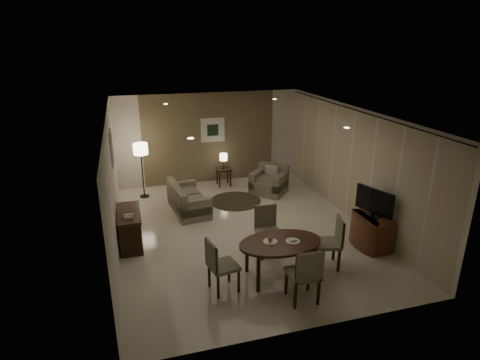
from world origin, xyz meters
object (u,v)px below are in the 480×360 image
object	(u,v)px
chair_far	(269,232)
armchair	(269,180)
chair_left	(224,265)
sofa	(189,198)
chair_near	(303,273)
side_table	(224,177)
dining_table	(280,259)
chair_right	(327,243)
floor_lamp	(142,171)
console_desk	(130,228)
tv_cabinet	(372,231)

from	to	relation	value
chair_far	armchair	size ratio (longest dim) A/B	1.12
chair_left	sofa	xyz separation A→B (m)	(-0.04, 3.54, -0.12)
chair_near	side_table	distance (m)	5.78
dining_table	chair_near	bearing A→B (deg)	-81.61
chair_near	chair_right	size ratio (longest dim) A/B	1.02
dining_table	side_table	size ratio (longest dim) A/B	2.90
chair_near	floor_lamp	size ratio (longest dim) A/B	0.67
console_desk	chair_far	bearing A→B (deg)	-24.02
armchair	chair_right	bearing A→B (deg)	-50.52
tv_cabinet	chair_far	xyz separation A→B (m)	(-2.20, 0.30, 0.15)
chair_right	armchair	size ratio (longest dim) A/B	1.13
sofa	floor_lamp	world-z (taller)	floor_lamp
chair_left	chair_right	size ratio (longest dim) A/B	0.97
tv_cabinet	armchair	xyz separation A→B (m)	(-1.03, 3.50, 0.05)
dining_table	sofa	xyz separation A→B (m)	(-1.12, 3.44, 0.00)
console_desk	floor_lamp	size ratio (longest dim) A/B	0.79
console_desk	chair_left	bearing A→B (deg)	-54.83
chair_far	armchair	world-z (taller)	chair_far
chair_far	chair_right	bearing A→B (deg)	-38.11
chair_far	floor_lamp	xyz separation A→B (m)	(-2.25, 3.92, 0.26)
sofa	chair_far	bearing A→B (deg)	-161.37
console_desk	armchair	distance (m)	4.35
tv_cabinet	chair_far	size ratio (longest dim) A/B	0.90
dining_table	floor_lamp	world-z (taller)	floor_lamp
tv_cabinet	armchair	size ratio (longest dim) A/B	1.01
side_table	chair_left	bearing A→B (deg)	-103.98
console_desk	chair_near	xyz separation A→B (m)	(2.71, -2.79, 0.14)
chair_left	side_table	world-z (taller)	chair_left
chair_right	floor_lamp	size ratio (longest dim) A/B	0.66
chair_right	sofa	bearing A→B (deg)	-132.72
tv_cabinet	chair_near	size ratio (longest dim) A/B	0.88
chair_right	armchair	bearing A→B (deg)	-169.02
tv_cabinet	side_table	bearing A→B (deg)	115.10
dining_table	armchair	size ratio (longest dim) A/B	1.73
dining_table	chair_far	bearing A→B (deg)	83.93
chair_far	armchair	bearing A→B (deg)	70.90
console_desk	side_table	distance (m)	4.09
chair_near	tv_cabinet	bearing A→B (deg)	-147.77
tv_cabinet	chair_right	distance (m)	1.37
tv_cabinet	side_table	xyz separation A→B (m)	(-2.10, 4.48, -0.08)
armchair	floor_lamp	xyz separation A→B (m)	(-3.43, 0.72, 0.37)
side_table	armchair	bearing A→B (deg)	-42.42
console_desk	tv_cabinet	xyz separation A→B (m)	(4.89, -1.50, -0.03)
armchair	floor_lamp	world-z (taller)	floor_lamp
tv_cabinet	chair_near	distance (m)	2.54
console_desk	dining_table	world-z (taller)	console_desk
dining_table	side_table	world-z (taller)	dining_table
armchair	floor_lamp	size ratio (longest dim) A/B	0.58
tv_cabinet	chair_right	xyz separation A→B (m)	(-1.29, -0.44, 0.15)
chair_near	chair_far	world-z (taller)	chair_near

